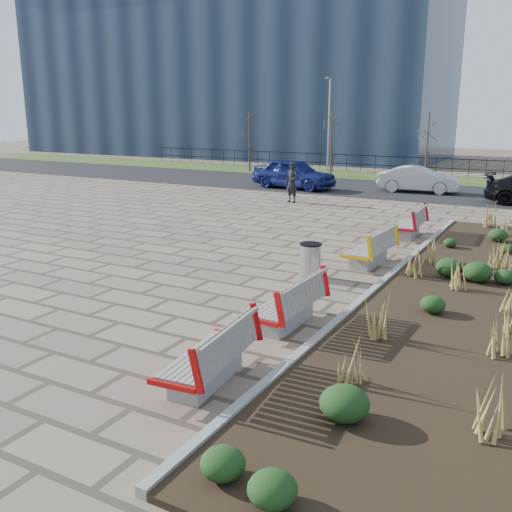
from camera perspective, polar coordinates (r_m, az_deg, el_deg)
The scene contains 19 objects.
ground at distance 11.89m, azimuth -13.53°, elevation -6.49°, with size 120.00×120.00×0.00m, color #796753.
planting_bed at distance 13.81m, azimuth 21.84°, elevation -3.98°, with size 4.50×18.00×0.10m, color black.
planting_curb at distance 14.23m, azimuth 12.54°, elevation -2.64°, with size 0.16×18.00×0.15m, color gray.
grass_verge_far at distance 37.14m, azimuth 17.01°, elevation 7.38°, with size 80.00×5.00×0.04m, color #33511E.
road at distance 31.34m, azimuth 14.64°, elevation 6.32°, with size 80.00×7.00×0.02m, color black.
bench_a at distance 9.00m, azimuth -5.02°, elevation -9.64°, with size 0.90×2.10×1.00m, color #B60C0D, non-canonical shape.
bench_b at distance 11.26m, azimuth 2.94°, elevation -4.58°, with size 0.90×2.10×1.00m, color red, non-canonical shape.
bench_c at distance 15.97m, azimuth 11.25°, elevation 0.87°, with size 0.90×2.10×1.00m, color #D8A00B, non-canonical shape.
bench_d at distance 19.88m, azimuth 14.94°, elevation 3.30°, with size 0.90×2.10×1.00m, color #AD0B1E, non-canonical shape.
litter_bin at distance 14.46m, azimuth 5.46°, elevation -0.54°, with size 0.54×0.54×0.90m, color #B2B2B7.
pedestrian at distance 26.45m, azimuth 3.62°, elevation 7.35°, with size 0.68×0.44×1.86m, color black.
car_blue at distance 31.25m, azimuth 3.79°, elevation 8.22°, with size 1.87×4.66×1.59m, color navy.
car_silver at distance 30.87m, azimuth 15.91°, elevation 7.39°, with size 1.40×4.03×1.33m, color #A8ACB0.
tree_a at distance 39.85m, azimuth -0.67°, elevation 11.35°, with size 1.40×1.40×4.00m, color #4C3D2D, non-canonical shape.
tree_b at distance 37.26m, azimuth 7.54°, elevation 11.01°, with size 1.40×1.40×4.00m, color #4C3D2D, non-canonical shape.
tree_c at distance 35.51m, azimuth 16.72°, elevation 10.38°, with size 1.40×1.40×4.00m, color #4C3D2D, non-canonical shape.
lamp_west at distance 36.75m, azimuth 7.30°, elevation 12.54°, with size 0.24×0.60×6.00m, color gray, non-canonical shape.
railing_fence at distance 38.54m, azimuth 17.56°, elevation 8.50°, with size 44.00×0.10×1.20m, color black, non-canonical shape.
building_glass at distance 56.61m, azimuth -2.85°, elevation 17.76°, with size 40.00×14.00×15.00m, color #192338.
Camera 1 is at (7.64, -8.11, 4.16)m, focal length 40.00 mm.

